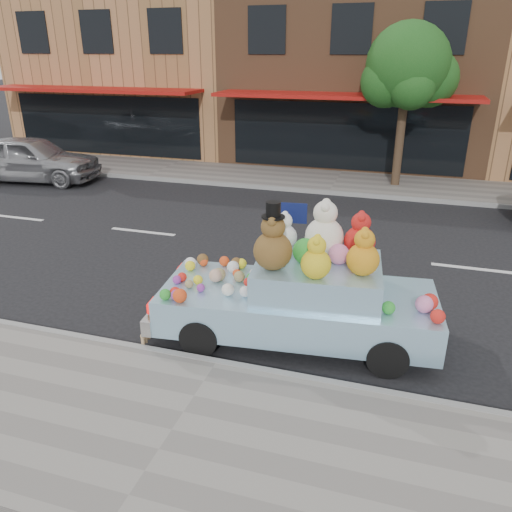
% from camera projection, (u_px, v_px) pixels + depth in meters
% --- Properties ---
extents(ground, '(120.00, 120.00, 0.00)m').
position_uv_depth(ground, '(294.00, 249.00, 11.81)').
color(ground, black).
rests_on(ground, ground).
extents(near_sidewalk, '(60.00, 3.00, 0.12)m').
position_uv_depth(near_sidewalk, '(172.00, 433.00, 6.05)').
color(near_sidewalk, gray).
rests_on(near_sidewalk, ground).
extents(far_sidewalk, '(60.00, 3.00, 0.12)m').
position_uv_depth(far_sidewalk, '(336.00, 182.00, 17.52)').
color(far_sidewalk, gray).
rests_on(far_sidewalk, ground).
extents(near_kerb, '(60.00, 0.12, 0.13)m').
position_uv_depth(near_kerb, '(217.00, 364.00, 7.37)').
color(near_kerb, gray).
rests_on(near_kerb, ground).
extents(far_kerb, '(60.00, 0.12, 0.13)m').
position_uv_depth(far_kerb, '(329.00, 192.00, 16.19)').
color(far_kerb, gray).
rests_on(far_kerb, ground).
extents(storefront_left, '(10.00, 9.80, 7.30)m').
position_uv_depth(storefront_left, '(148.00, 66.00, 23.70)').
color(storefront_left, '#A77046').
rests_on(storefront_left, ground).
extents(storefront_mid, '(10.00, 9.80, 7.30)m').
position_uv_depth(storefront_mid, '(361.00, 68.00, 20.97)').
color(storefront_mid, brown).
rests_on(storefront_mid, ground).
extents(street_tree, '(3.00, 2.70, 5.22)m').
position_uv_depth(street_tree, '(408.00, 73.00, 15.62)').
color(street_tree, '#38281C').
rests_on(street_tree, ground).
extents(car_silver, '(4.93, 2.50, 1.61)m').
position_uv_depth(car_silver, '(31.00, 159.00, 17.55)').
color(car_silver, '#9FA0A3').
rests_on(car_silver, ground).
extents(art_car, '(4.64, 2.20, 2.38)m').
position_uv_depth(art_car, '(300.00, 292.00, 7.87)').
color(art_car, black).
rests_on(art_car, ground).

